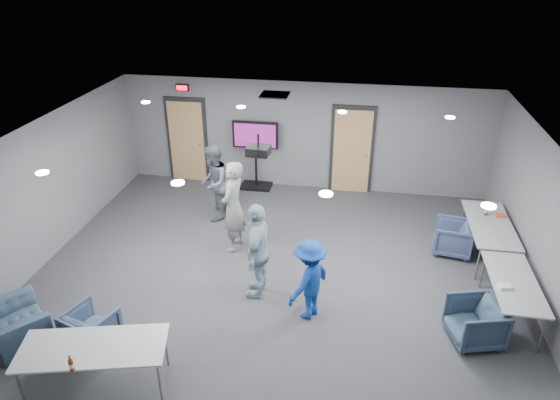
% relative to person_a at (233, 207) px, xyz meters
% --- Properties ---
extents(floor, '(9.00, 9.00, 0.00)m').
position_rel_person_a_xyz_m(floor, '(0.99, -0.83, -0.95)').
color(floor, '#323438').
rests_on(floor, ground).
extents(ceiling, '(9.00, 9.00, 0.00)m').
position_rel_person_a_xyz_m(ceiling, '(0.99, -0.83, 1.75)').
color(ceiling, silver).
rests_on(ceiling, wall_back).
extents(wall_back, '(9.00, 0.02, 2.70)m').
position_rel_person_a_xyz_m(wall_back, '(0.99, 3.17, 0.40)').
color(wall_back, slate).
rests_on(wall_back, floor).
extents(wall_front, '(9.00, 0.02, 2.70)m').
position_rel_person_a_xyz_m(wall_front, '(0.99, -4.83, 0.40)').
color(wall_front, slate).
rests_on(wall_front, floor).
extents(wall_left, '(0.02, 8.00, 2.70)m').
position_rel_person_a_xyz_m(wall_left, '(-3.51, -0.83, 0.40)').
color(wall_left, slate).
rests_on(wall_left, floor).
extents(wall_right, '(0.02, 8.00, 2.70)m').
position_rel_person_a_xyz_m(wall_right, '(5.49, -0.83, 0.40)').
color(wall_right, slate).
rests_on(wall_right, floor).
extents(door_left, '(1.06, 0.17, 2.24)m').
position_rel_person_a_xyz_m(door_left, '(-2.01, 3.12, 0.12)').
color(door_left, black).
rests_on(door_left, wall_back).
extents(door_right, '(1.06, 0.17, 2.24)m').
position_rel_person_a_xyz_m(door_right, '(2.19, 3.12, 0.12)').
color(door_right, black).
rests_on(door_right, wall_back).
extents(exit_sign, '(0.32, 0.08, 0.16)m').
position_rel_person_a_xyz_m(exit_sign, '(-2.01, 3.10, 1.50)').
color(exit_sign, black).
rests_on(exit_sign, wall_back).
extents(hvac_diffuser, '(0.60, 0.60, 0.03)m').
position_rel_person_a_xyz_m(hvac_diffuser, '(0.49, 1.97, 1.73)').
color(hvac_diffuser, black).
rests_on(hvac_diffuser, ceiling).
extents(downlights, '(6.18, 3.78, 0.02)m').
position_rel_person_a_xyz_m(downlights, '(0.99, -0.83, 1.73)').
color(downlights, white).
rests_on(downlights, ceiling).
extents(person_a, '(0.56, 0.76, 1.90)m').
position_rel_person_a_xyz_m(person_a, '(0.00, 0.00, 0.00)').
color(person_a, gray).
rests_on(person_a, floor).
extents(person_b, '(0.73, 0.90, 1.74)m').
position_rel_person_a_xyz_m(person_b, '(-0.75, 1.18, -0.08)').
color(person_b, slate).
rests_on(person_b, floor).
extents(person_c, '(0.47, 1.06, 1.78)m').
position_rel_person_a_xyz_m(person_c, '(0.79, -1.37, -0.06)').
color(person_c, '#99B2C5').
rests_on(person_c, floor).
extents(person_d, '(0.93, 1.07, 1.44)m').
position_rel_person_a_xyz_m(person_d, '(1.73, -1.83, -0.23)').
color(person_d, navy).
rests_on(person_d, floor).
extents(chair_right_a, '(0.84, 0.82, 0.67)m').
position_rel_person_a_xyz_m(chair_right_a, '(4.34, 0.59, -0.62)').
color(chair_right_a, '#3D486A').
rests_on(chair_right_a, floor).
extents(chair_right_c, '(0.93, 0.92, 0.70)m').
position_rel_person_a_xyz_m(chair_right_c, '(4.34, -1.98, -0.60)').
color(chair_right_c, '#334559').
rests_on(chair_right_c, floor).
extents(chair_front_a, '(0.86, 0.88, 0.63)m').
position_rel_person_a_xyz_m(chair_front_a, '(-1.48, -3.06, -0.64)').
color(chair_front_a, '#3C4B68').
rests_on(chair_front_a, floor).
extents(chair_front_b, '(1.30, 1.29, 0.64)m').
position_rel_person_a_xyz_m(chair_front_b, '(-2.64, -3.23, -0.63)').
color(chair_front_b, '#394F63').
rests_on(chair_front_b, floor).
extents(table_right_a, '(0.80, 1.93, 0.73)m').
position_rel_person_a_xyz_m(table_right_a, '(4.99, 0.57, -0.26)').
color(table_right_a, '#AAADAF').
rests_on(table_right_a, floor).
extents(table_right_b, '(0.72, 1.73, 0.73)m').
position_rel_person_a_xyz_m(table_right_b, '(4.99, -1.33, -0.27)').
color(table_right_b, '#AAADAF').
rests_on(table_right_b, floor).
extents(table_front_left, '(2.09, 1.26, 0.73)m').
position_rel_person_a_xyz_m(table_front_left, '(-0.97, -3.83, -0.26)').
color(table_front_left, '#AAADAF').
rests_on(table_front_left, floor).
extents(bottle_front, '(0.07, 0.07, 0.25)m').
position_rel_person_a_xyz_m(bottle_front, '(-1.01, -4.26, -0.13)').
color(bottle_front, '#592C0F').
rests_on(bottle_front, table_front_left).
extents(bottle_right, '(0.07, 0.07, 0.26)m').
position_rel_person_a_xyz_m(bottle_right, '(4.96, 0.92, -0.12)').
color(bottle_right, '#592C0F').
rests_on(bottle_right, table_right_a).
extents(snack_box, '(0.22, 0.16, 0.05)m').
position_rel_person_a_xyz_m(snack_box, '(5.23, 0.90, -0.20)').
color(snack_box, '#CC6033').
rests_on(snack_box, table_right_a).
extents(wrapper, '(0.23, 0.18, 0.05)m').
position_rel_person_a_xyz_m(wrapper, '(4.79, -1.53, -0.20)').
color(wrapper, white).
rests_on(wrapper, table_right_b).
extents(tv_stand, '(1.14, 0.54, 1.74)m').
position_rel_person_a_xyz_m(tv_stand, '(-0.17, 2.91, 0.04)').
color(tv_stand, black).
rests_on(tv_stand, floor).
extents(projector, '(0.40, 0.38, 0.37)m').
position_rel_person_a_xyz_m(projector, '(0.66, -0.58, 1.45)').
color(projector, black).
rests_on(projector, ceiling).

